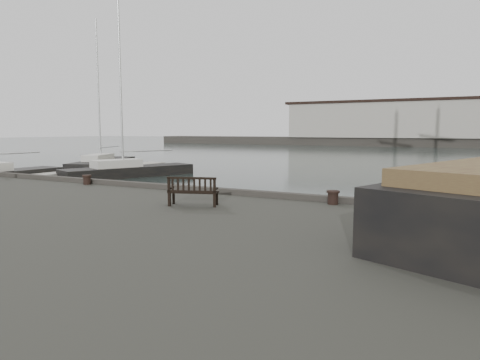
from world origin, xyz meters
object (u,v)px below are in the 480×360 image
object	(u,v)px
bench	(193,197)
yacht_b	(104,165)
bollard_right	(333,197)
bollard_left	(87,180)
yacht_c	(130,173)

from	to	relation	value
bench	yacht_b	world-z (taller)	yacht_b
bench	yacht_b	bearing A→B (deg)	119.85
yacht_b	bollard_right	bearing A→B (deg)	-56.08
bollard_left	bench	bearing A→B (deg)	-17.87
bollard_left	bollard_right	xyz separation A→B (m)	(9.79, 0.00, 0.01)
bollard_left	bollard_right	world-z (taller)	bollard_right
bench	yacht_c	size ratio (longest dim) A/B	0.11
bollard_right	yacht_c	xyz separation A→B (m)	(-20.29, 14.05, -1.51)
bench	bollard_left	xyz separation A→B (m)	(-6.36, 2.05, -0.07)
yacht_b	yacht_c	world-z (taller)	yacht_b
yacht_b	bollard_left	bearing A→B (deg)	-68.09
bench	bollard_right	distance (m)	4.00
bollard_right	yacht_b	bearing A→B (deg)	145.89
bollard_left	yacht_c	bearing A→B (deg)	126.77
bench	bollard_right	size ratio (longest dim) A/B	3.74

